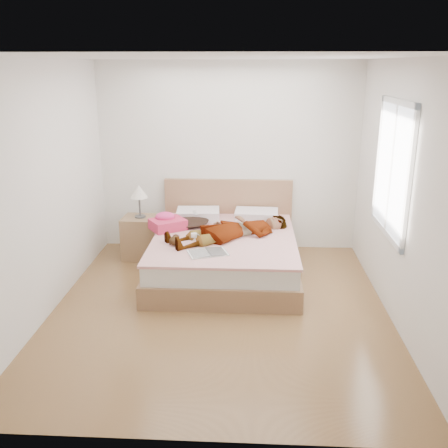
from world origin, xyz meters
name	(u,v)px	position (x,y,z in m)	size (l,w,h in m)	color
ground	(220,309)	(0.00, 0.00, 0.00)	(4.00, 4.00, 0.00)	#4F3318
woman	(232,227)	(0.09, 0.99, 0.62)	(0.63, 1.67, 0.23)	white
hair	(191,220)	(-0.48, 1.44, 0.55)	(0.49, 0.60, 0.09)	black
phone	(195,213)	(-0.41, 1.39, 0.68)	(0.04, 0.09, 0.01)	silver
room_shell	(392,169)	(1.77, 0.30, 1.50)	(4.00, 4.00, 4.00)	white
bed	(225,251)	(0.00, 1.04, 0.28)	(1.80, 2.08, 1.00)	brown
towel	(167,223)	(-0.75, 1.19, 0.60)	(0.53, 0.51, 0.22)	#D63A62
magazine	(208,253)	(-0.16, 0.35, 0.52)	(0.50, 0.41, 0.03)	white
coffee_mug	(194,236)	(-0.36, 0.80, 0.55)	(0.11, 0.09, 0.08)	white
plush_toy	(175,240)	(-0.56, 0.61, 0.57)	(0.13, 0.20, 0.11)	black
nightstand	(141,234)	(-1.16, 1.47, 0.34)	(0.49, 0.44, 1.02)	brown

